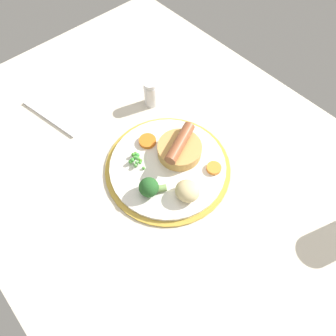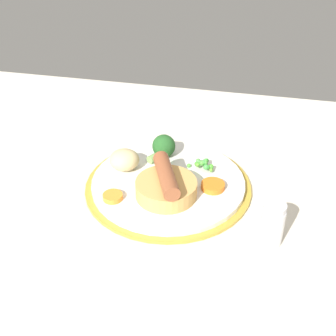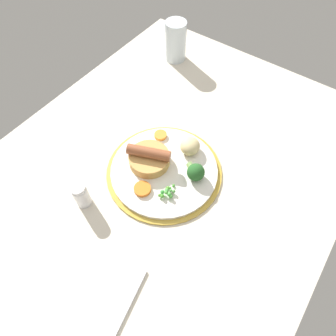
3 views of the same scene
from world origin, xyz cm
name	(u,v)px [view 3 (image 3 of 3)]	position (x,y,z in cm)	size (l,w,h in cm)	color
dining_table	(158,179)	(0.00, 0.00, 1.50)	(110.00, 80.00, 3.00)	beige
dinner_plate	(164,171)	(1.80, -0.56, 3.57)	(27.83, 27.83, 1.40)	#B79333
sausage_pudding	(149,158)	(1.28, 3.41, 6.29)	(9.80, 10.40, 5.19)	tan
pea_pile	(167,192)	(-3.39, -5.17, 5.47)	(4.74, 3.08, 1.84)	green
broccoli_floret_near	(196,172)	(4.27, -7.71, 6.38)	(4.59, 5.52, 4.14)	#235623
potato_chunk_0	(190,146)	(9.91, -2.50, 6.18)	(4.83, 5.12, 3.56)	#CCB77F
carrot_slice_1	(161,135)	(9.33, 6.09, 4.83)	(3.19, 3.19, 0.85)	orange
carrot_slice_2	(144,190)	(-5.75, -0.45, 4.87)	(3.91, 3.91, 0.95)	orange
fork	(121,315)	(-28.24, -12.76, 3.30)	(18.00, 1.60, 0.60)	silver
drinking_glass	(176,41)	(39.19, 22.41, 9.10)	(6.48, 6.48, 12.20)	silver
salt_shaker	(81,195)	(-15.37, 9.22, 6.38)	(3.36, 3.36, 6.85)	silver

